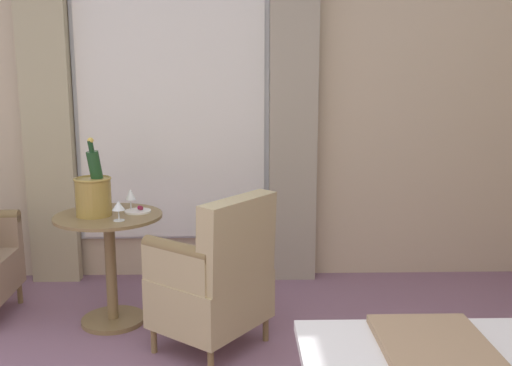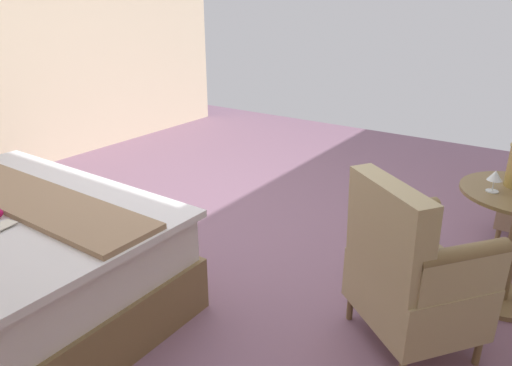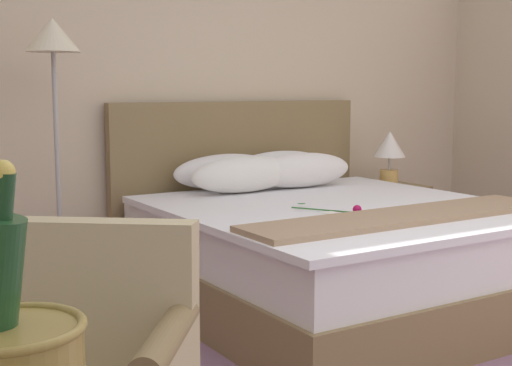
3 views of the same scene
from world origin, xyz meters
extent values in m
cube|color=beige|center=(0.00, 3.02, 1.47)|extent=(5.63, 0.12, 2.93)
cube|color=olive|center=(0.50, 1.79, 0.16)|extent=(1.87, 2.12, 0.32)
cube|color=white|center=(0.50, 1.79, 0.46)|extent=(1.82, 2.06, 0.28)
cube|color=white|center=(0.50, 1.73, 0.62)|extent=(1.91, 2.00, 0.04)
cube|color=#A08061|center=(0.50, 1.21, 0.65)|extent=(1.87, 0.38, 0.03)
cube|color=olive|center=(0.50, 2.89, 0.77)|extent=(1.97, 0.08, 0.90)
ellipsoid|color=white|center=(0.28, 2.69, 0.76)|extent=(0.79, 0.24, 0.24)
ellipsoid|color=white|center=(0.73, 2.69, 0.76)|extent=(0.79, 0.24, 0.25)
ellipsoid|color=white|center=(0.28, 2.44, 0.76)|extent=(0.79, 0.24, 0.24)
ellipsoid|color=white|center=(0.73, 2.44, 0.76)|extent=(0.79, 0.25, 0.25)
cylinder|color=#2D6628|center=(0.27, 1.60, 0.65)|extent=(0.21, 0.33, 0.01)
sphere|color=#B20F4C|center=(0.37, 1.43, 0.67)|extent=(0.05, 0.05, 0.05)
ellipsoid|color=#33702D|center=(0.27, 1.81, 0.66)|extent=(0.05, 0.04, 0.01)
cube|color=white|center=(0.25, 1.48, 0.65)|extent=(0.10, 0.12, 0.00)
cube|color=olive|center=(1.62, 2.55, 0.29)|extent=(0.48, 0.45, 0.58)
sphere|color=#B7B2A8|center=(1.88, 2.55, 0.42)|extent=(0.02, 0.02, 0.02)
cylinder|color=tan|center=(1.62, 2.55, 0.64)|extent=(0.14, 0.14, 0.12)
cylinder|color=#B7B2A8|center=(1.62, 2.55, 0.75)|extent=(0.02, 0.02, 0.10)
cone|color=silver|center=(1.62, 2.55, 0.90)|extent=(0.24, 0.24, 0.19)
cylinder|color=#ADAAA7|center=(-0.92, 2.52, 0.01)|extent=(0.28, 0.28, 0.03)
cylinder|color=#ADAAA7|center=(-0.92, 2.52, 0.77)|extent=(0.03, 0.03, 1.49)
cone|color=beige|center=(-0.92, 2.52, 1.61)|extent=(0.30, 0.30, 0.19)
torus|color=olive|center=(-1.85, -0.40, 0.95)|extent=(0.23, 0.23, 0.02)
cylinder|color=white|center=(-1.85, -0.40, 0.93)|extent=(0.19, 0.19, 0.03)
cylinder|color=#193D1E|center=(-1.85, -0.40, 1.16)|extent=(0.04, 0.04, 0.08)
sphere|color=gold|center=(-1.85, -0.40, 1.19)|extent=(0.04, 0.04, 0.04)
cone|color=white|center=(-1.71, -0.21, 0.82)|extent=(0.08, 0.08, 0.06)
cube|color=tan|center=(-1.38, 0.51, 0.69)|extent=(0.53, 0.45, 0.48)
cylinder|color=olive|center=(-1.33, 0.18, 0.66)|extent=(0.36, 0.43, 0.09)
camera|label=1|loc=(1.65, 0.53, 1.59)|focal=40.00mm
camera|label=2|loc=(-1.96, 2.44, 1.69)|focal=32.00mm
camera|label=3|loc=(-2.09, -1.48, 1.32)|focal=50.00mm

